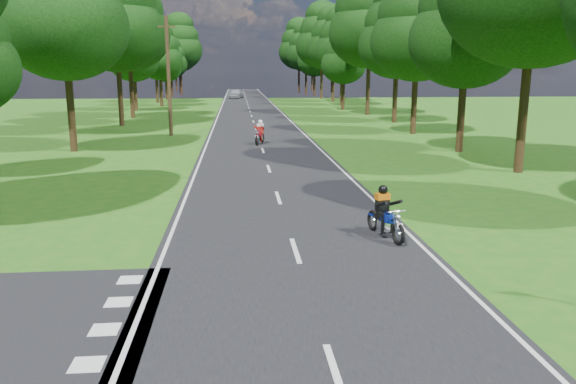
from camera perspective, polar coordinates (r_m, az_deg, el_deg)
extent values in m
plane|color=#216116|center=(12.41, 1.72, -8.93)|extent=(160.00, 160.00, 0.00)
cube|color=black|center=(61.66, -3.87, 8.15)|extent=(7.00, 140.00, 0.02)
cube|color=silver|center=(8.83, 4.97, -18.19)|extent=(0.12, 2.00, 0.01)
cube|color=silver|center=(14.27, 0.76, -5.94)|extent=(0.12, 2.00, 0.01)
cube|color=silver|center=(20.03, -1.00, -0.57)|extent=(0.12, 2.00, 0.01)
cube|color=silver|center=(25.91, -1.96, 2.39)|extent=(0.12, 2.00, 0.01)
cube|color=silver|center=(31.83, -2.57, 4.25)|extent=(0.12, 2.00, 0.01)
cube|color=silver|center=(37.77, -2.99, 5.52)|extent=(0.12, 2.00, 0.01)
cube|color=silver|center=(43.73, -3.30, 6.45)|extent=(0.12, 2.00, 0.01)
cube|color=silver|center=(49.70, -3.53, 7.16)|extent=(0.12, 2.00, 0.01)
cube|color=silver|center=(55.68, -3.72, 7.71)|extent=(0.12, 2.00, 0.01)
cube|color=silver|center=(61.66, -3.87, 8.16)|extent=(0.12, 2.00, 0.01)
cube|color=silver|center=(67.64, -3.99, 8.53)|extent=(0.12, 2.00, 0.01)
cube|color=silver|center=(73.63, -4.09, 8.83)|extent=(0.12, 2.00, 0.01)
cube|color=silver|center=(79.62, -4.18, 9.09)|extent=(0.12, 2.00, 0.01)
cube|color=silver|center=(85.61, -4.25, 9.32)|extent=(0.12, 2.00, 0.01)
cube|color=silver|center=(91.60, -4.32, 9.51)|extent=(0.12, 2.00, 0.01)
cube|color=silver|center=(97.59, -4.38, 9.69)|extent=(0.12, 2.00, 0.01)
cube|color=silver|center=(103.58, -4.43, 9.84)|extent=(0.12, 2.00, 0.01)
cube|color=silver|center=(109.58, -4.47, 9.97)|extent=(0.12, 2.00, 0.01)
cube|color=silver|center=(115.57, -4.51, 10.09)|extent=(0.12, 2.00, 0.01)
cube|color=silver|center=(121.57, -4.55, 10.20)|extent=(0.12, 2.00, 0.01)
cube|color=silver|center=(127.56, -4.58, 10.30)|extent=(0.12, 2.00, 0.01)
cube|color=silver|center=(61.67, -6.96, 8.10)|extent=(0.10, 140.00, 0.01)
cube|color=silver|center=(61.82, -0.78, 8.20)|extent=(0.10, 140.00, 0.01)
cube|color=silver|center=(9.63, -19.72, -16.16)|extent=(0.50, 0.50, 0.01)
cube|color=silver|center=(10.67, -18.11, -13.13)|extent=(0.50, 0.50, 0.01)
cube|color=silver|center=(11.73, -16.81, -10.65)|extent=(0.50, 0.50, 0.01)
cube|color=silver|center=(12.83, -15.75, -8.57)|extent=(0.50, 0.50, 0.01)
cylinder|color=black|center=(33.61, -21.14, 7.19)|extent=(0.40, 0.40, 3.91)
ellipsoid|color=black|center=(33.59, -21.79, 15.39)|extent=(6.85, 6.85, 5.82)
cylinder|color=black|center=(42.34, -21.15, 8.00)|extent=(0.40, 0.40, 3.79)
ellipsoid|color=black|center=(42.31, -21.66, 14.31)|extent=(6.64, 6.64, 5.64)
ellipsoid|color=black|center=(42.45, -21.86, 16.79)|extent=(5.69, 5.69, 4.84)
cylinder|color=black|center=(48.07, -16.65, 9.05)|extent=(0.40, 0.40, 4.32)
ellipsoid|color=black|center=(48.10, -17.06, 15.37)|extent=(7.56, 7.56, 6.42)
ellipsoid|color=black|center=(48.28, -17.22, 17.86)|extent=(6.48, 6.48, 5.51)
cylinder|color=black|center=(55.50, -15.59, 9.53)|extent=(0.40, 0.40, 4.40)
ellipsoid|color=black|center=(55.54, -15.92, 15.12)|extent=(7.71, 7.71, 6.55)
ellipsoid|color=black|center=(55.71, -16.06, 17.32)|extent=(6.60, 6.60, 5.61)
cylinder|color=black|center=(65.29, -15.23, 9.38)|extent=(0.40, 0.40, 3.20)
ellipsoid|color=black|center=(65.23, -15.43, 12.83)|extent=(5.60, 5.60, 4.76)
ellipsoid|color=black|center=(65.28, -15.51, 14.20)|extent=(4.80, 4.80, 4.08)
ellipsoid|color=black|center=(65.36, -15.59, 15.56)|extent=(3.60, 3.60, 3.06)
cylinder|color=black|center=(72.30, -12.75, 9.76)|extent=(0.40, 0.40, 3.22)
ellipsoid|color=black|center=(72.25, -12.91, 12.90)|extent=(5.64, 5.64, 4.79)
ellipsoid|color=black|center=(72.29, -12.97, 14.14)|extent=(4.83, 4.83, 4.11)
ellipsoid|color=black|center=(72.36, -13.03, 15.38)|extent=(3.62, 3.62, 3.08)
cylinder|color=black|center=(80.18, -13.15, 10.11)|extent=(0.40, 0.40, 3.61)
ellipsoid|color=black|center=(80.15, -13.31, 13.28)|extent=(6.31, 6.31, 5.37)
ellipsoid|color=black|center=(80.21, -13.38, 14.53)|extent=(5.41, 5.41, 4.60)
ellipsoid|color=black|center=(80.31, -13.44, 15.79)|extent=(4.06, 4.06, 3.45)
cylinder|color=black|center=(87.91, -12.21, 10.01)|extent=(0.40, 0.40, 2.67)
ellipsoid|color=black|center=(87.85, -12.31, 12.15)|extent=(4.67, 4.67, 3.97)
ellipsoid|color=black|center=(87.86, -12.35, 13.00)|extent=(4.00, 4.00, 3.40)
ellipsoid|color=black|center=(87.89, -12.39, 13.84)|extent=(3.00, 3.00, 2.55)
cylinder|color=black|center=(97.02, -11.71, 10.35)|extent=(0.40, 0.40, 3.09)
ellipsoid|color=black|center=(96.98, -11.81, 12.59)|extent=(5.40, 5.40, 4.59)
ellipsoid|color=black|center=(97.01, -11.85, 13.48)|extent=(4.63, 4.63, 3.93)
ellipsoid|color=black|center=(97.05, -11.89, 14.37)|extent=(3.47, 3.47, 2.95)
cylinder|color=black|center=(103.38, -10.79, 10.88)|extent=(0.40, 0.40, 4.48)
ellipsoid|color=black|center=(103.41, -10.92, 13.94)|extent=(7.84, 7.84, 6.66)
ellipsoid|color=black|center=(103.50, -10.97, 15.14)|extent=(6.72, 6.72, 5.71)
ellipsoid|color=black|center=(103.64, -11.02, 16.35)|extent=(5.04, 5.04, 4.28)
cylinder|color=black|center=(112.42, -10.89, 10.88)|extent=(0.40, 0.40, 4.09)
ellipsoid|color=black|center=(112.43, -11.00, 13.45)|extent=(7.16, 7.16, 6.09)
ellipsoid|color=black|center=(112.49, -11.04, 14.47)|extent=(6.14, 6.14, 5.22)
ellipsoid|color=black|center=(112.59, -11.09, 15.48)|extent=(4.61, 4.61, 3.92)
cylinder|color=black|center=(26.85, 22.71, 6.65)|extent=(0.40, 0.40, 4.56)
cylinder|color=black|center=(32.71, 17.15, 6.98)|extent=(0.40, 0.40, 3.49)
ellipsoid|color=black|center=(32.63, 17.64, 14.51)|extent=(6.12, 6.12, 5.20)
ellipsoid|color=black|center=(32.75, 17.84, 17.48)|extent=(5.24, 5.24, 4.46)
cylinder|color=black|center=(41.08, 12.67, 8.35)|extent=(0.40, 0.40, 3.69)
ellipsoid|color=black|center=(41.04, 12.98, 14.69)|extent=(6.46, 6.46, 5.49)
ellipsoid|color=black|center=(41.16, 13.10, 17.19)|extent=(5.54, 5.54, 4.71)
cylinder|color=black|center=(49.85, 10.80, 9.11)|extent=(0.40, 0.40, 3.74)
ellipsoid|color=black|center=(49.82, 11.02, 14.41)|extent=(6.55, 6.55, 5.57)
ellipsoid|color=black|center=(49.92, 11.11, 16.50)|extent=(5.62, 5.62, 4.77)
ellipsoid|color=black|center=(50.10, 11.20, 18.58)|extent=(4.21, 4.21, 3.58)
cylinder|color=black|center=(57.75, 8.12, 10.07)|extent=(0.40, 0.40, 4.64)
ellipsoid|color=black|center=(57.82, 8.29, 15.73)|extent=(8.12, 8.12, 6.91)
ellipsoid|color=black|center=(58.00, 8.37, 17.96)|extent=(6.96, 6.96, 5.92)
cylinder|color=black|center=(64.59, 5.60, 9.59)|extent=(0.40, 0.40, 2.91)
ellipsoid|color=black|center=(64.52, 5.67, 12.77)|extent=(5.09, 5.09, 4.33)
ellipsoid|color=black|center=(64.54, 5.70, 14.02)|extent=(4.36, 4.36, 3.71)
ellipsoid|color=black|center=(64.60, 5.73, 15.28)|extent=(3.27, 3.27, 2.78)
cylinder|color=black|center=(72.13, 5.47, 10.26)|extent=(0.40, 0.40, 3.88)
ellipsoid|color=black|center=(72.12, 5.55, 14.05)|extent=(6.78, 6.78, 5.77)
ellipsoid|color=black|center=(72.20, 5.58, 15.55)|extent=(5.81, 5.81, 4.94)
ellipsoid|color=black|center=(72.34, 5.61, 17.04)|extent=(4.36, 4.36, 3.71)
cylinder|color=black|center=(80.52, 4.59, 10.60)|extent=(0.40, 0.40, 4.18)
ellipsoid|color=black|center=(80.53, 4.65, 14.26)|extent=(7.31, 7.31, 6.21)
ellipsoid|color=black|center=(80.63, 4.68, 15.70)|extent=(6.27, 6.27, 5.33)
ellipsoid|color=black|center=(80.77, 4.71, 17.14)|extent=(4.70, 4.70, 4.00)
cylinder|color=black|center=(89.32, 3.42, 10.93)|extent=(0.40, 0.40, 4.63)
ellipsoid|color=black|center=(89.36, 3.47, 14.59)|extent=(8.11, 8.11, 6.89)
ellipsoid|color=black|center=(89.48, 3.49, 16.03)|extent=(6.95, 6.95, 5.91)
ellipsoid|color=black|center=(89.65, 3.51, 17.47)|extent=(5.21, 5.21, 4.43)
cylinder|color=black|center=(96.53, 2.70, 10.66)|extent=(0.40, 0.40, 3.36)
ellipsoid|color=black|center=(96.49, 2.72, 13.12)|extent=(5.88, 5.88, 5.00)
ellipsoid|color=black|center=(96.53, 2.74, 14.09)|extent=(5.04, 5.04, 4.29)
ellipsoid|color=black|center=(96.59, 2.75, 15.06)|extent=(3.78, 3.78, 3.21)
cylinder|color=black|center=(103.61, 1.84, 10.99)|extent=(0.40, 0.40, 4.09)
ellipsoid|color=black|center=(103.61, 1.86, 13.77)|extent=(7.15, 7.15, 6.08)
ellipsoid|color=black|center=(103.68, 1.87, 14.87)|extent=(6.13, 6.13, 5.21)
ellipsoid|color=black|center=(103.79, 1.88, 15.97)|extent=(4.60, 4.60, 3.91)
cylinder|color=black|center=(111.26, 1.12, 11.18)|extent=(0.40, 0.40, 4.48)
ellipsoid|color=black|center=(111.28, 1.13, 14.03)|extent=(7.84, 7.84, 6.66)
ellipsoid|color=black|center=(111.37, 1.13, 15.15)|extent=(6.72, 6.72, 5.71)
ellipsoid|color=black|center=(111.50, 1.14, 16.27)|extent=(5.04, 5.04, 4.28)
cylinder|color=black|center=(122.16, -11.27, 10.91)|extent=(0.40, 0.40, 3.84)
ellipsoid|color=black|center=(122.15, -11.36, 13.12)|extent=(6.72, 6.72, 5.71)
ellipsoid|color=black|center=(122.19, -11.40, 14.00)|extent=(5.76, 5.76, 4.90)
ellipsoid|color=black|center=(122.27, -11.44, 14.88)|extent=(4.32, 4.32, 3.67)
cylinder|color=black|center=(124.59, 2.47, 11.23)|extent=(0.40, 0.40, 4.16)
ellipsoid|color=black|center=(124.59, 2.49, 13.58)|extent=(7.28, 7.28, 6.19)
ellipsoid|color=black|center=(124.65, 2.50, 14.51)|extent=(6.24, 6.24, 5.30)
ellipsoid|color=black|center=(124.75, 2.51, 15.44)|extent=(4.68, 4.68, 3.98)
cylinder|color=black|center=(107.51, -13.17, 10.57)|extent=(0.40, 0.40, 3.52)
ellipsoid|color=black|center=(107.49, -13.29, 12.88)|extent=(6.16, 6.16, 5.24)
ellipsoid|color=black|center=(107.52, -13.33, 13.79)|extent=(5.28, 5.28, 4.49)
ellipsoid|color=black|center=(107.59, -13.38, 14.71)|extent=(3.96, 3.96, 3.37)
cylinder|color=black|center=(111.04, 4.48, 11.15)|extent=(0.40, 0.40, 4.48)
ellipsoid|color=black|center=(111.06, 4.53, 13.99)|extent=(7.84, 7.84, 6.66)
ellipsoid|color=black|center=(111.15, 4.55, 15.12)|extent=(6.72, 6.72, 5.71)
ellipsoid|color=black|center=(111.27, 4.57, 16.24)|extent=(5.04, 5.04, 4.28)
cylinder|color=#382616|center=(39.75, -12.02, 11.36)|extent=(0.26, 0.26, 8.00)
cube|color=#382616|center=(39.84, -12.24, 16.11)|extent=(1.20, 0.10, 0.10)
imported|color=silver|center=(90.70, -5.28, 9.95)|extent=(2.76, 4.76, 1.52)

